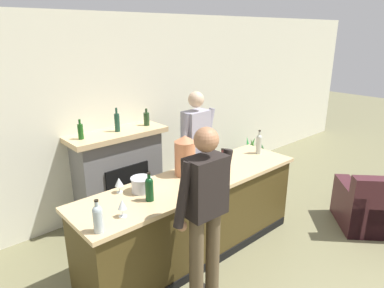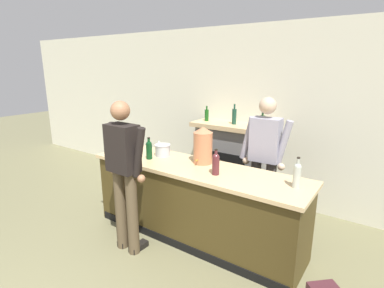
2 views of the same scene
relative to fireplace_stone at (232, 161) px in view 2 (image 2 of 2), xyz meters
name	(u,v)px [view 2 (image 2 of 2)]	position (x,y,z in m)	size (l,w,h in m)	color
wall_back_panel	(255,115)	(0.25, 0.26, 0.74)	(12.00, 0.07, 2.75)	beige
bar_counter	(194,202)	(0.18, -1.35, -0.15)	(2.80, 0.75, 0.95)	#413416
fireplace_stone	(232,161)	(0.00, 0.00, 0.00)	(1.33, 0.52, 1.56)	slate
person_customer	(124,171)	(-0.31, -2.03, 0.36)	(0.66, 0.31, 1.78)	brown
person_bartender	(264,159)	(0.81, -0.70, 0.35)	(0.66, 0.32, 1.77)	#403B3C
copper_dispenser	(203,145)	(0.19, -1.18, 0.55)	(0.24, 0.28, 0.46)	#C3764D
ice_bucket_steel	(163,150)	(-0.43, -1.23, 0.40)	(0.21, 0.21, 0.15)	silver
wine_bottle_port_short	(216,163)	(0.53, -1.44, 0.46)	(0.08, 0.08, 0.30)	#532126
wine_bottle_burgundy_dark	(149,149)	(-0.48, -1.44, 0.45)	(0.08, 0.08, 0.29)	#0D3918
wine_bottle_rose_blush	(297,174)	(1.38, -1.30, 0.46)	(0.07, 0.07, 0.32)	#B0B8AB
wine_bottle_chardonnay_pale	(107,145)	(-1.10, -1.61, 0.45)	(0.08, 0.08, 0.29)	#AAB8BD
wine_glass_back_row	(125,148)	(-0.83, -1.53, 0.44)	(0.08, 0.08, 0.17)	silver
wine_glass_by_dispenser	(159,144)	(-0.61, -1.10, 0.43)	(0.09, 0.09, 0.16)	silver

